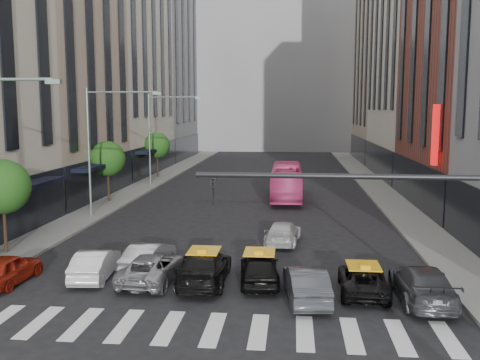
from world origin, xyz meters
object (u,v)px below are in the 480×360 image
(car_white_front, at_px, (96,264))
(bus, at_px, (287,182))
(streetlamp_far, at_px, (159,127))
(taxi_center, at_px, (260,268))
(car_red, at_px, (7,269))
(taxi_left, at_px, (204,267))
(streetlamp_mid, at_px, (101,135))

(car_white_front, relative_size, bus, 0.38)
(streetlamp_far, distance_m, taxi_center, 32.14)
(car_red, xyz_separation_m, bus, (11.98, 23.96, 0.81))
(streetlamp_far, height_order, taxi_center, streetlamp_far)
(taxi_left, bearing_deg, streetlamp_far, -73.16)
(car_red, distance_m, car_white_front, 3.78)
(streetlamp_mid, relative_size, taxi_center, 2.15)
(car_red, distance_m, bus, 26.80)
(taxi_left, xyz_separation_m, taxi_center, (2.45, 0.20, -0.03))
(car_white_front, xyz_separation_m, bus, (8.39, 22.78, 0.81))
(streetlamp_mid, height_order, bus, streetlamp_mid)
(car_white_front, bearing_deg, streetlamp_far, -86.26)
(streetlamp_far, xyz_separation_m, taxi_center, (11.94, -29.39, -5.19))
(streetlamp_mid, bearing_deg, taxi_left, -55.04)
(taxi_left, distance_m, taxi_center, 2.45)
(car_red, bearing_deg, bus, -114.08)
(bus, bearing_deg, car_white_front, 69.29)
(streetlamp_mid, height_order, car_white_front, streetlamp_mid)
(streetlamp_far, xyz_separation_m, taxi_left, (9.50, -29.59, -5.17))
(streetlamp_mid, bearing_deg, car_red, -86.68)
(streetlamp_far, xyz_separation_m, car_red, (0.84, -30.54, -5.23))
(streetlamp_mid, height_order, taxi_center, streetlamp_mid)
(car_white_front, bearing_deg, streetlamp_mid, -76.49)
(car_red, xyz_separation_m, car_white_front, (3.59, 1.18, -0.00))
(streetlamp_mid, relative_size, car_white_front, 2.20)
(streetlamp_mid, xyz_separation_m, car_white_front, (4.43, -13.36, -5.23))
(car_white_front, xyz_separation_m, taxi_center, (7.51, -0.03, 0.04))
(streetlamp_mid, bearing_deg, bus, 36.30)
(taxi_left, relative_size, bus, 0.48)
(taxi_left, height_order, taxi_center, taxi_left)
(car_white_front, height_order, taxi_left, taxi_left)
(streetlamp_far, relative_size, taxi_center, 2.15)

